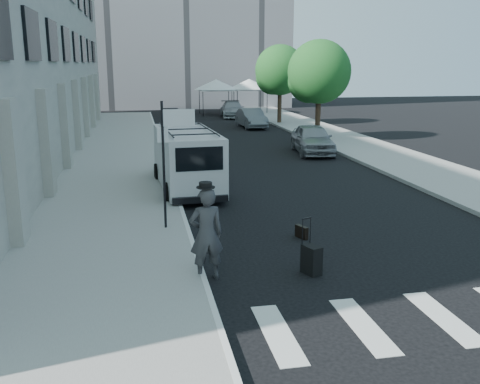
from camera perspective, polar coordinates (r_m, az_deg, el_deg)
name	(u,v)px	position (r m, az deg, el deg)	size (l,w,h in m)	color
ground	(286,267)	(12.60, 4.95, -8.01)	(120.00, 120.00, 0.00)	black
sidewalk_left	(119,156)	(27.65, -12.83, 3.77)	(4.50, 48.00, 0.15)	gray
sidewalk_right	(339,138)	(33.89, 10.47, 5.64)	(4.00, 56.00, 0.15)	gray
sign_pole	(172,138)	(14.62, -7.31, 5.71)	(1.03, 0.07, 3.50)	black
tree_near	(317,74)	(33.21, 8.20, 12.32)	(3.80, 3.83, 6.03)	black
tree_far	(278,72)	(41.82, 4.11, 12.66)	(3.80, 3.83, 6.03)	black
tent_left	(216,85)	(49.83, -2.57, 11.37)	(4.00, 4.00, 3.20)	black
tent_right	(249,84)	(50.88, 0.99, 11.42)	(4.00, 4.00, 3.20)	black
businessman	(206,234)	(11.59, -3.61, -4.52)	(0.75, 0.49, 2.06)	#373739
briefcase	(302,232)	(14.62, 6.58, -4.26)	(0.12, 0.44, 0.34)	black
suitcase	(311,259)	(12.20, 7.63, -7.15)	(0.43, 0.53, 1.26)	black
cargo_van	(187,159)	(20.00, -5.72, 3.52)	(2.35, 5.99, 2.23)	silver
parked_car_a	(312,139)	(28.37, 7.74, 5.63)	(1.80, 4.47, 1.52)	gray
parked_car_b	(251,118)	(39.55, 1.22, 7.88)	(1.48, 4.24, 1.40)	slate
parked_car_c	(233,109)	(47.22, -0.80, 8.79)	(1.92, 4.73, 1.37)	#9B9EA2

